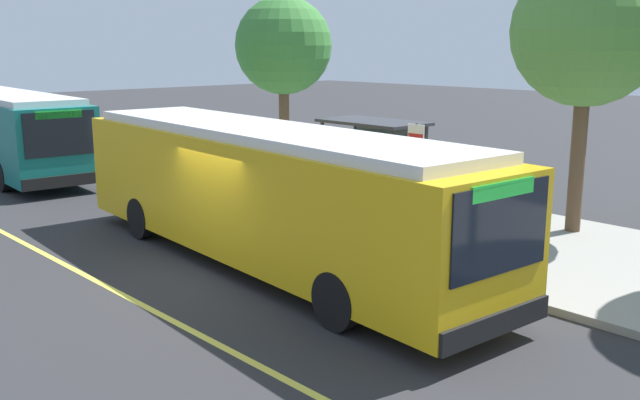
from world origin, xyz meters
TOP-DOWN VIEW (x-y plane):
  - ground_plane at (0.00, 0.00)m, footprint 120.00×120.00m
  - sidewalk_curb at (0.00, 6.00)m, footprint 44.00×6.40m
  - lane_stripe_center at (0.00, -2.20)m, footprint 36.00×0.14m
  - transit_bus_main at (0.19, 1.01)m, footprint 12.28×3.38m
  - transit_bus_second at (-15.09, 1.10)m, footprint 11.73×3.35m
  - bus_shelter at (-1.48, 6.06)m, footprint 2.90×1.60m
  - waiting_bench at (-1.09, 5.91)m, footprint 1.60×0.48m
  - route_sign_post at (1.89, 3.85)m, footprint 0.44×0.08m
  - pedestrian_commuter at (1.43, 3.81)m, footprint 0.24×0.40m
  - street_tree_near_shelter at (-7.12, 7.67)m, footprint 3.28×3.28m
  - street_tree_downstreet at (3.52, 7.94)m, footprint 3.52×3.52m

SIDE VIEW (x-z plane):
  - ground_plane at x=0.00m, z-range 0.00..0.00m
  - lane_stripe_center at x=0.00m, z-range 0.00..0.01m
  - sidewalk_curb at x=0.00m, z-range 0.00..0.15m
  - waiting_bench at x=-1.09m, z-range 0.16..1.11m
  - pedestrian_commuter at x=1.43m, z-range 0.27..1.96m
  - transit_bus_second at x=-15.09m, z-range 0.14..3.09m
  - transit_bus_main at x=0.19m, z-range 0.14..3.09m
  - bus_shelter at x=-1.48m, z-range 0.68..3.16m
  - route_sign_post at x=1.89m, z-range 0.56..3.36m
  - street_tree_near_shelter at x=-7.12m, z-range 1.52..7.61m
  - street_tree_downstreet at x=3.52m, z-range 1.63..8.16m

